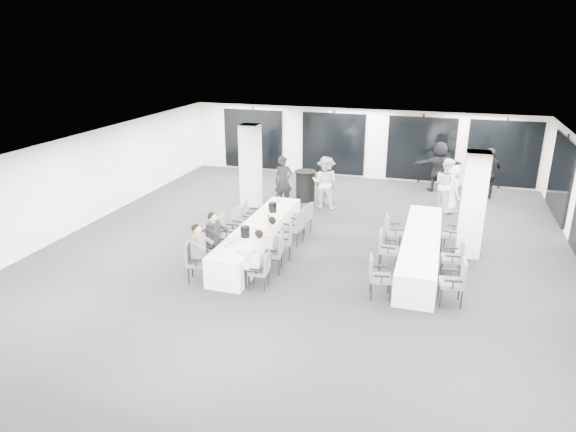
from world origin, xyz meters
name	(u,v)px	position (x,y,z in m)	size (l,w,h in m)	color
room	(347,193)	(0.89, 1.11, 1.39)	(14.04, 16.04, 2.84)	#242328
column_left	(251,166)	(-2.80, 3.20, 1.40)	(0.60, 0.60, 2.80)	silver
column_right	(473,205)	(4.20, 1.00, 1.40)	(0.60, 0.60, 2.80)	silver
banquet_table_main	(259,238)	(-1.22, -0.38, 0.38)	(0.90, 5.00, 0.75)	white
banquet_table_side	(420,250)	(3.02, 0.05, 0.38)	(0.90, 5.00, 0.75)	white
cocktail_table	(305,186)	(-1.20, 4.34, 0.54)	(0.77, 0.77, 1.07)	black
chair_main_left_near	(194,259)	(-2.05, -2.52, 0.56)	(0.60, 0.63, 0.98)	#505357
chair_main_left_second	(211,244)	(-2.05, -1.61, 0.57)	(0.61, 0.64, 1.00)	#505357
chair_main_left_mid	(226,231)	(-2.06, -0.63, 0.57)	(0.56, 0.61, 1.00)	#505357
chair_main_left_fourth	(240,221)	(-2.05, 0.33, 0.51)	(0.54, 0.57, 0.90)	#505357
chair_main_left_far	(250,213)	(-2.04, 1.13, 0.50)	(0.50, 0.54, 0.88)	#505357
chair_main_right_near	(262,269)	(-0.39, -2.43, 0.49)	(0.46, 0.51, 0.86)	#505357
chair_main_right_second	(275,250)	(-0.38, -1.50, 0.58)	(0.58, 0.62, 1.01)	#505357
chair_main_right_mid	(285,239)	(-0.39, -0.64, 0.55)	(0.59, 0.61, 0.96)	#505357
chair_main_right_fourth	(296,225)	(-0.38, 0.34, 0.57)	(0.57, 0.62, 1.01)	#505357
chair_main_right_far	(304,216)	(-0.39, 1.27, 0.52)	(0.56, 0.59, 0.92)	#505357
chair_side_left_near	(377,274)	(2.19, -2.07, 0.55)	(0.57, 0.60, 0.96)	#505357
chair_side_left_mid	(386,246)	(2.18, -0.44, 0.56)	(0.50, 0.56, 0.98)	#505357
chair_side_left_far	(392,229)	(2.19, 0.91, 0.53)	(0.56, 0.59, 0.93)	#505357
chair_side_right_near	(456,279)	(3.86, -1.89, 0.58)	(0.57, 0.62, 1.02)	#505357
chair_side_right_mid	(455,255)	(3.85, -0.47, 0.55)	(0.52, 0.57, 0.96)	#505357
chair_side_right_far	(455,232)	(3.86, 1.10, 0.56)	(0.58, 0.61, 0.98)	#505357
seated_guest_a	(201,249)	(-1.89, -2.50, 0.81)	(0.50, 0.38, 1.44)	#525359
seated_guest_b	(216,236)	(-1.89, -1.64, 0.81)	(0.50, 0.38, 1.44)	black
seated_guest_c	(255,255)	(-0.55, -2.43, 0.81)	(0.50, 0.38, 1.44)	silver
seated_guest_d	(268,240)	(-0.55, -1.51, 0.81)	(0.50, 0.38, 1.44)	silver
standing_guest_a	(283,178)	(-1.74, 3.51, 0.98)	(0.72, 0.58, 1.96)	black
standing_guest_b	(325,179)	(-0.36, 3.74, 1.01)	(0.97, 0.59, 2.02)	silver
standing_guest_c	(326,178)	(-0.40, 4.11, 0.94)	(1.22, 0.62, 1.89)	#525359
standing_guest_d	(490,170)	(4.98, 6.45, 1.04)	(1.23, 0.69, 2.09)	black
standing_guest_e	(451,185)	(3.70, 4.58, 0.90)	(0.86, 0.53, 1.79)	silver
standing_guest_f	(439,163)	(3.24, 6.94, 1.07)	(1.96, 0.75, 2.13)	black
standing_guest_g	(255,156)	(-3.98, 6.71, 0.92)	(0.67, 0.54, 1.84)	black
standing_guest_h	(447,181)	(3.55, 4.60, 1.01)	(0.98, 0.60, 2.02)	silver
ice_bucket_near	(245,232)	(-1.24, -1.30, 0.89)	(0.24, 0.24, 0.27)	black
ice_bucket_far	(273,207)	(-1.19, 0.73, 0.89)	(0.24, 0.24, 0.28)	black
water_bottle_a	(226,245)	(-1.39, -2.17, 0.85)	(0.06, 0.06, 0.19)	silver
water_bottle_b	(269,215)	(-1.12, 0.15, 0.86)	(0.07, 0.07, 0.22)	silver
water_bottle_c	(278,200)	(-1.28, 1.55, 0.85)	(0.07, 0.07, 0.20)	silver
plate_a	(232,243)	(-1.39, -1.81, 0.76)	(0.22, 0.22, 0.03)	white
plate_b	(239,252)	(-1.00, -2.30, 0.76)	(0.21, 0.21, 0.03)	white
plate_c	(255,229)	(-1.20, -0.73, 0.76)	(0.19, 0.19, 0.03)	white
wine_glass	(234,250)	(-1.04, -2.50, 0.90)	(0.08, 0.08, 0.21)	silver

